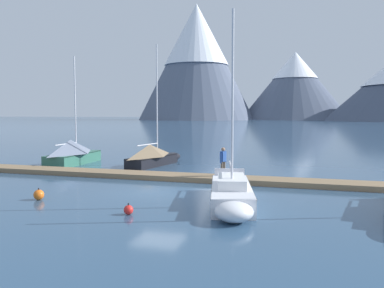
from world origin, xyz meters
name	(u,v)px	position (x,y,z in m)	size (l,w,h in m)	color
ground_plane	(159,192)	(0.00, 0.00, 0.00)	(700.00, 700.00, 0.00)	#2D4C6B
mountain_west_summit	(197,58)	(-58.79, 216.61, 37.08)	(70.08, 70.08, 69.59)	slate
mountain_central_massif	(295,85)	(-1.33, 236.55, 21.53)	(66.43, 66.43, 41.47)	#4C566B
dock	(183,177)	(0.00, 4.00, 0.14)	(28.71, 2.18, 0.30)	#846B4C
sailboat_nearest_berth	(74,152)	(-10.47, 8.62, 0.92)	(2.29, 6.62, 8.43)	#336B56
sailboat_second_berth	(154,155)	(-4.09, 9.56, 0.78)	(2.54, 6.86, 9.21)	black
sailboat_mid_dock_port	(232,194)	(4.07, -1.80, 0.51)	(3.02, 7.00, 8.30)	white
person_on_dock	(223,160)	(2.45, 4.15, 1.26)	(0.34, 0.56, 1.69)	brown
mooring_buoy_channel_marker	(128,210)	(0.47, -4.52, 0.19)	(0.38, 0.38, 0.46)	red
mooring_buoy_inner_mooring	(39,195)	(-4.66, -3.24, 0.24)	(0.48, 0.48, 0.56)	orange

